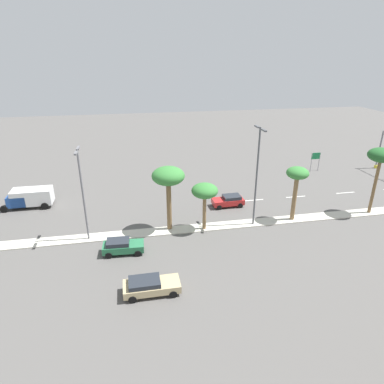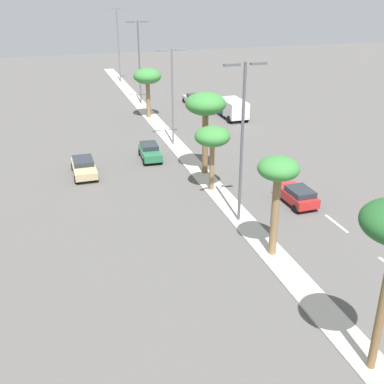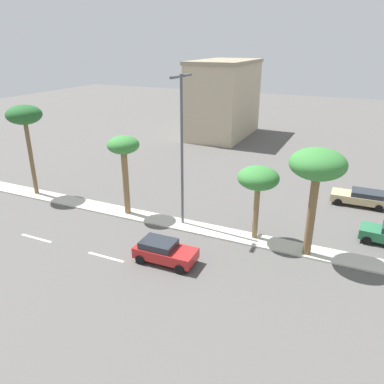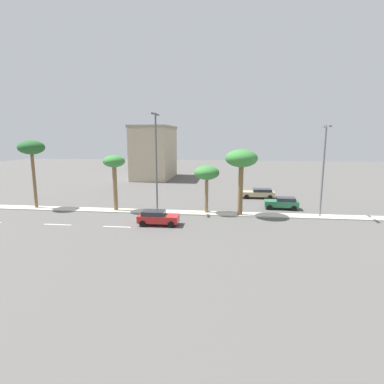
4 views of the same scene
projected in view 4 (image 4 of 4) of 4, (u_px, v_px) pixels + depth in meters
The scene contains 14 objects.
ground_plane at pixel (235, 215), 34.84m from camera, with size 160.00×160.00×0.00m, color #565451.
median_curb at pixel (332, 217), 33.55m from camera, with size 1.80×94.03×0.12m, color beige.
lane_stripe_front at pixel (58, 225), 30.88m from camera, with size 0.20×2.80×0.01m, color silver.
lane_stripe_inboard at pixel (117, 227), 30.13m from camera, with size 0.20×2.80×0.01m, color silver.
commercial_building at pixel (154, 152), 64.69m from camera, with size 13.53×7.44×10.78m.
palm_tree_far at pixel (31, 149), 36.63m from camera, with size 3.01×3.01×8.08m.
palm_tree_front at pixel (114, 165), 35.60m from camera, with size 2.49×2.49×6.41m.
palm_tree_center at pixel (207, 174), 34.74m from camera, with size 2.84×2.84×5.30m.
palm_tree_leading at pixel (241, 160), 33.32m from camera, with size 3.47×3.47×7.17m.
street_lamp_mid at pixel (156, 155), 35.05m from camera, with size 2.90×0.24×11.09m.
street_lamp_rear at pixel (324, 164), 32.88m from camera, with size 2.90×0.24×9.68m.
sedan_green_left at pixel (282, 203), 37.40m from camera, with size 2.04×4.03×1.43m.
sedan_tan_right at pixel (259, 193), 44.02m from camera, with size 2.06×4.60×1.35m.
sedan_red_near at pixel (157, 217), 30.66m from camera, with size 1.99×4.00×1.44m.
Camera 4 is at (34.18, 36.00, 8.66)m, focal length 29.09 mm.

